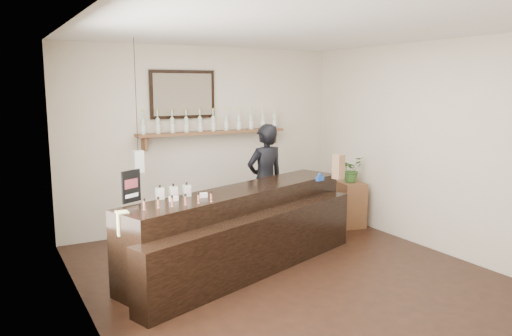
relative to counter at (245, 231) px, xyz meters
The scene contains 10 objects.
ground 0.78m from the counter, 63.16° to the right, with size 5.00×5.00×0.00m, color black.
room_shell 1.41m from the counter, 63.16° to the right, with size 5.00×5.00×5.00m.
back_wall_decor 2.23m from the counter, 85.64° to the left, with size 2.66×0.96×1.69m.
counter is the anchor object (origin of this frame).
promo_sign 1.53m from the counter, behind, with size 0.23×0.13×0.36m.
paper_bag 1.65m from the counter, ahead, with size 0.18×0.16×0.33m.
tape_dispenser 1.30m from the counter, ahead, with size 0.13×0.07×0.10m.
side_cabinet 2.42m from the counter, 18.98° to the left, with size 0.45×0.55×0.71m.
potted_plant 2.47m from the counter, 18.98° to the left, with size 0.36×0.31×0.40m, color #345F26.
shopkeeper 1.38m from the counter, 49.10° to the left, with size 0.69×0.45×1.88m, color black.
Camera 1 is at (-3.04, -4.66, 2.21)m, focal length 35.00 mm.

